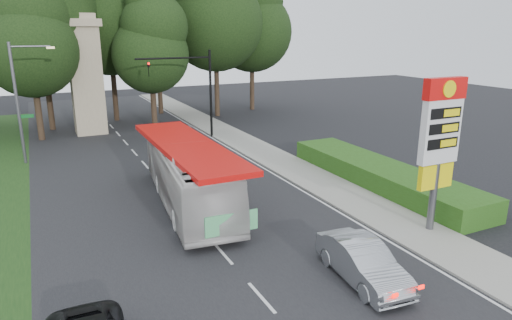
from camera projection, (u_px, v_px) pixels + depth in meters
name	position (u px, v px, depth m)	size (l,w,h in m)	color
ground	(268.00, 306.00, 14.96)	(120.00, 120.00, 0.00)	black
road_surface	(169.00, 193.00, 25.34)	(14.00, 80.00, 0.02)	black
sidewalk_right	(301.00, 172.00, 28.89)	(3.00, 80.00, 0.12)	gray
hedge	(381.00, 175.00, 26.53)	(3.00, 14.00, 1.20)	#244612
gas_station_pylon	(440.00, 135.00, 19.31)	(2.10, 0.45, 6.85)	#59595E
traffic_signal_mast	(195.00, 82.00, 36.82)	(6.10, 0.35, 7.20)	black
streetlight_signs	(20.00, 98.00, 29.86)	(2.75, 0.98, 8.00)	#59595E
monument	(86.00, 74.00, 38.68)	(3.00, 3.00, 10.05)	tan
tree_center_right	(107.00, 4.00, 42.64)	(9.24, 9.24, 18.15)	#2D2116
tree_east_near	(156.00, 20.00, 46.83)	(8.12, 8.12, 15.95)	#2D2116
tree_east_mid	(215.00, 2.00, 45.01)	(9.52, 9.52, 18.70)	#2D2116
tree_far_east	(252.00, 14.00, 49.11)	(8.68, 8.68, 17.05)	#2D2116
tree_monument_left	(28.00, 30.00, 35.16)	(7.28, 7.28, 14.30)	#2D2116
tree_monument_right	(150.00, 38.00, 39.75)	(6.72, 6.72, 13.20)	#2D2116
transit_bus	(188.00, 174.00, 23.30)	(2.72, 11.61, 3.23)	silver
sedan_silver	(362.00, 262.00, 16.32)	(1.55, 4.43, 1.46)	#A7AAAF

